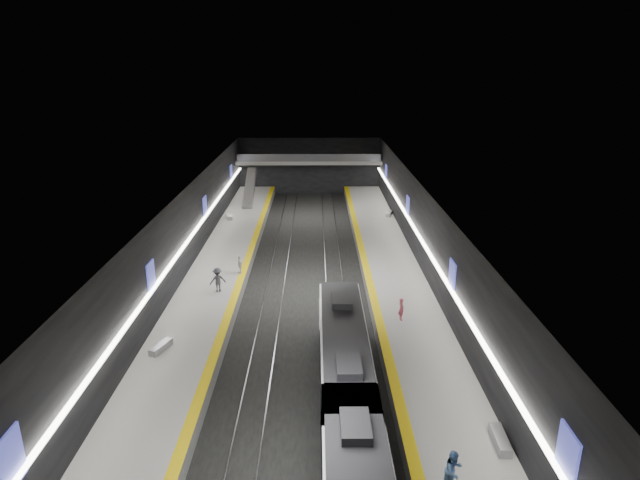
{
  "coord_description": "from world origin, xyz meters",
  "views": [
    {
      "loc": [
        0.95,
        -40.63,
        17.9
      ],
      "look_at": [
        1.31,
        6.81,
        2.2
      ],
      "focal_mm": 30.0,
      "sensor_mm": 36.0,
      "label": 1
    }
  ],
  "objects_px": {
    "escalator": "(250,188)",
    "passenger_left_a": "(240,265)",
    "train": "(351,431)",
    "passenger_left_b": "(218,280)",
    "bench_right_far": "(389,213)",
    "passenger_right_a": "(401,309)",
    "bench_right_near": "(500,440)",
    "passenger_right_b": "(453,471)",
    "bench_left_far": "(229,217)",
    "bench_left_near": "(161,347)"
  },
  "relations": [
    {
      "from": "bench_left_near",
      "to": "passenger_left_a",
      "type": "bearing_deg",
      "value": 97.77
    },
    {
      "from": "passenger_right_b",
      "to": "passenger_left_a",
      "type": "relative_size",
      "value": 1.17
    },
    {
      "from": "escalator",
      "to": "train",
      "type": "bearing_deg",
      "value": -77.87
    },
    {
      "from": "bench_left_near",
      "to": "bench_left_far",
      "type": "height_order",
      "value": "bench_left_far"
    },
    {
      "from": "bench_left_far",
      "to": "passenger_left_b",
      "type": "distance_m",
      "value": 20.81
    },
    {
      "from": "passenger_right_a",
      "to": "bench_left_far",
      "type": "bearing_deg",
      "value": 19.5
    },
    {
      "from": "bench_left_near",
      "to": "passenger_left_b",
      "type": "relative_size",
      "value": 0.93
    },
    {
      "from": "passenger_left_b",
      "to": "bench_left_far",
      "type": "bearing_deg",
      "value": -107.02
    },
    {
      "from": "passenger_right_a",
      "to": "passenger_right_b",
      "type": "relative_size",
      "value": 0.85
    },
    {
      "from": "passenger_right_a",
      "to": "passenger_left_a",
      "type": "bearing_deg",
      "value": 42.66
    },
    {
      "from": "bench_left_far",
      "to": "passenger_right_b",
      "type": "xyz_separation_m",
      "value": [
        15.6,
        -41.15,
        0.7
      ]
    },
    {
      "from": "train",
      "to": "bench_right_far",
      "type": "xyz_separation_m",
      "value": [
        7.0,
        40.12,
        -0.96
      ]
    },
    {
      "from": "bench_left_far",
      "to": "passenger_right_a",
      "type": "relative_size",
      "value": 1.22
    },
    {
      "from": "bench_left_near",
      "to": "bench_left_far",
      "type": "bearing_deg",
      "value": 112.44
    },
    {
      "from": "train",
      "to": "passenger_right_a",
      "type": "bearing_deg",
      "value": 72.08
    },
    {
      "from": "bench_left_near",
      "to": "bench_right_far",
      "type": "xyz_separation_m",
      "value": [
        18.18,
        30.86,
        0.01
      ]
    },
    {
      "from": "bench_left_near",
      "to": "passenger_right_b",
      "type": "height_order",
      "value": "passenger_right_b"
    },
    {
      "from": "passenger_right_a",
      "to": "passenger_right_b",
      "type": "distance_m",
      "value": 15.56
    },
    {
      "from": "bench_right_near",
      "to": "passenger_right_b",
      "type": "distance_m",
      "value": 4.06
    },
    {
      "from": "bench_right_far",
      "to": "passenger_left_a",
      "type": "xyz_separation_m",
      "value": [
        -15.0,
        -18.14,
        0.57
      ]
    },
    {
      "from": "train",
      "to": "passenger_left_b",
      "type": "relative_size",
      "value": 13.89
    },
    {
      "from": "bench_right_far",
      "to": "passenger_right_b",
      "type": "bearing_deg",
      "value": -77.69
    },
    {
      "from": "passenger_right_b",
      "to": "passenger_left_a",
      "type": "distance_m",
      "value": 27.07
    },
    {
      "from": "bench_left_near",
      "to": "passenger_right_a",
      "type": "bearing_deg",
      "value": 36.51
    },
    {
      "from": "train",
      "to": "passenger_right_b",
      "type": "height_order",
      "value": "train"
    },
    {
      "from": "escalator",
      "to": "passenger_left_a",
      "type": "relative_size",
      "value": 4.98
    },
    {
      "from": "bench_left_far",
      "to": "passenger_left_a",
      "type": "relative_size",
      "value": 1.2
    },
    {
      "from": "bench_left_near",
      "to": "bench_left_far",
      "type": "distance_m",
      "value": 29.65
    },
    {
      "from": "train",
      "to": "bench_left_near",
      "type": "xyz_separation_m",
      "value": [
        -11.18,
        9.26,
        -0.97
      ]
    },
    {
      "from": "bench_right_far",
      "to": "passenger_right_b",
      "type": "distance_m",
      "value": 42.46
    },
    {
      "from": "escalator",
      "to": "bench_right_near",
      "type": "distance_m",
      "value": 49.09
    },
    {
      "from": "bench_left_far",
      "to": "passenger_right_a",
      "type": "bearing_deg",
      "value": -71.34
    },
    {
      "from": "passenger_left_a",
      "to": "passenger_left_b",
      "type": "relative_size",
      "value": 0.83
    },
    {
      "from": "passenger_right_b",
      "to": "passenger_left_a",
      "type": "xyz_separation_m",
      "value": [
        -12.09,
        24.22,
        -0.14
      ]
    },
    {
      "from": "bench_left_far",
      "to": "passenger_left_a",
      "type": "bearing_deg",
      "value": -91.35
    },
    {
      "from": "escalator",
      "to": "passenger_right_b",
      "type": "bearing_deg",
      "value": -73.89
    },
    {
      "from": "bench_left_far",
      "to": "train",
      "type": "bearing_deg",
      "value": -86.58
    },
    {
      "from": "escalator",
      "to": "passenger_left_b",
      "type": "relative_size",
      "value": 4.12
    },
    {
      "from": "train",
      "to": "bench_right_far",
      "type": "bearing_deg",
      "value": 80.1
    },
    {
      "from": "bench_left_near",
      "to": "passenger_left_b",
      "type": "xyz_separation_m",
      "value": [
        1.98,
        8.99,
        0.75
      ]
    },
    {
      "from": "escalator",
      "to": "bench_left_near",
      "type": "height_order",
      "value": "escalator"
    },
    {
      "from": "escalator",
      "to": "passenger_right_b",
      "type": "distance_m",
      "value": 50.78
    },
    {
      "from": "passenger_left_a",
      "to": "passenger_left_b",
      "type": "height_order",
      "value": "passenger_left_b"
    },
    {
      "from": "bench_right_far",
      "to": "passenger_left_b",
      "type": "relative_size",
      "value": 0.98
    },
    {
      "from": "bench_left_far",
      "to": "bench_right_near",
      "type": "height_order",
      "value": "bench_right_near"
    },
    {
      "from": "train",
      "to": "bench_left_far",
      "type": "bearing_deg",
      "value": 106.48
    },
    {
      "from": "train",
      "to": "bench_left_near",
      "type": "bearing_deg",
      "value": 140.38
    },
    {
      "from": "passenger_left_a",
      "to": "bench_right_far",
      "type": "bearing_deg",
      "value": 116.2
    },
    {
      "from": "bench_right_near",
      "to": "passenger_right_a",
      "type": "xyz_separation_m",
      "value": [
        -2.69,
        12.81,
        0.55
      ]
    },
    {
      "from": "escalator",
      "to": "passenger_left_a",
      "type": "xyz_separation_m",
      "value": [
        2.0,
        -24.57,
        -1.1
      ]
    }
  ]
}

